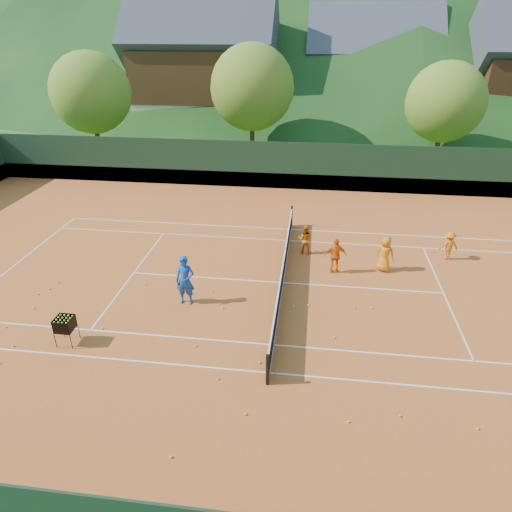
# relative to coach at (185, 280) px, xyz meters

# --- Properties ---
(ground) EXTENTS (400.00, 400.00, 0.00)m
(ground) POSITION_rel_coach_xyz_m (3.53, 1.97, -1.00)
(ground) COLOR #2F5019
(ground) RESTS_ON ground
(clay_court) EXTENTS (40.00, 24.00, 0.02)m
(clay_court) POSITION_rel_coach_xyz_m (3.53, 1.97, -0.99)
(clay_court) COLOR #BC541E
(clay_court) RESTS_ON ground
(coach) EXTENTS (0.72, 0.48, 1.96)m
(coach) POSITION_rel_coach_xyz_m (0.00, 0.00, 0.00)
(coach) COLOR #17479B
(coach) RESTS_ON clay_court
(student_a) EXTENTS (0.73, 0.61, 1.36)m
(student_a) POSITION_rel_coach_xyz_m (4.33, 4.88, -0.30)
(student_a) COLOR orange
(student_a) RESTS_ON clay_court
(student_b) EXTENTS (0.97, 0.47, 1.60)m
(student_b) POSITION_rel_coach_xyz_m (5.66, 3.15, -0.18)
(student_b) COLOR orange
(student_b) RESTS_ON clay_court
(student_c) EXTENTS (0.91, 0.78, 1.58)m
(student_c) POSITION_rel_coach_xyz_m (7.75, 3.59, -0.19)
(student_c) COLOR orange
(student_c) RESTS_ON clay_court
(student_d) EXTENTS (0.92, 0.61, 1.33)m
(student_d) POSITION_rel_coach_xyz_m (10.74, 5.06, -0.32)
(student_d) COLOR orange
(student_d) RESTS_ON clay_court
(tennis_ball_0) EXTENTS (0.07, 0.07, 0.07)m
(tennis_ball_0) POSITION_rel_coach_xyz_m (1.45, -6.88, -0.95)
(tennis_ball_0) COLOR #C6EA27
(tennis_ball_0) RESTS_ON clay_court
(tennis_ball_1) EXTENTS (0.07, 0.07, 0.07)m
(tennis_ball_1) POSITION_rel_coach_xyz_m (6.36, 0.43, -0.95)
(tennis_ball_1) COLOR #C6EA27
(tennis_ball_1) RESTS_ON clay_court
(tennis_ball_2) EXTENTS (0.07, 0.07, 0.07)m
(tennis_ball_2) POSITION_rel_coach_xyz_m (6.99, 0.48, -0.95)
(tennis_ball_2) COLOR #C6EA27
(tennis_ball_2) RESTS_ON clay_court
(tennis_ball_4) EXTENTS (0.07, 0.07, 0.07)m
(tennis_ball_4) POSITION_rel_coach_xyz_m (-2.02, 1.05, -0.95)
(tennis_ball_4) COLOR #C6EA27
(tennis_ball_4) RESTS_ON clay_court
(tennis_ball_5) EXTENTS (0.07, 0.07, 0.07)m
(tennis_ball_5) POSITION_rel_coach_xyz_m (-5.90, -2.39, -0.95)
(tennis_ball_5) COLOR #C6EA27
(tennis_ball_5) RESTS_ON clay_court
(tennis_ball_6) EXTENTS (0.07, 0.07, 0.07)m
(tennis_ball_6) POSITION_rel_coach_xyz_m (1.00, -2.56, -0.95)
(tennis_ball_6) COLOR #C6EA27
(tennis_ball_6) RESTS_ON clay_court
(tennis_ball_7) EXTENTS (0.07, 0.07, 0.07)m
(tennis_ball_7) POSITION_rel_coach_xyz_m (-5.75, 0.22, -0.95)
(tennis_ball_7) COLOR #C6EA27
(tennis_ball_7) RESTS_ON clay_court
(tennis_ball_8) EXTENTS (0.07, 0.07, 0.07)m
(tennis_ball_8) POSITION_rel_coach_xyz_m (9.22, -4.99, -0.95)
(tennis_ball_8) COLOR #C6EA27
(tennis_ball_8) RESTS_ON clay_court
(tennis_ball_9) EXTENTS (0.07, 0.07, 0.07)m
(tennis_ball_9) POSITION_rel_coach_xyz_m (-5.97, -0.21, -0.95)
(tennis_ball_9) COLOR #C6EA27
(tennis_ball_9) RESTS_ON clay_court
(tennis_ball_10) EXTENTS (0.07, 0.07, 0.07)m
(tennis_ball_10) POSITION_rel_coach_xyz_m (-2.50, -2.04, -0.95)
(tennis_ball_10) COLOR #C6EA27
(tennis_ball_10) RESTS_ON clay_court
(tennis_ball_12) EXTENTS (0.07, 0.07, 0.07)m
(tennis_ball_12) POSITION_rel_coach_xyz_m (4.63, 0.37, -0.95)
(tennis_ball_12) COLOR #C6EA27
(tennis_ball_12) RESTS_ON clay_court
(tennis_ball_13) EXTENTS (0.07, 0.07, 0.07)m
(tennis_ball_13) POSITION_rel_coach_xyz_m (0.79, 0.87, -0.95)
(tennis_ball_13) COLOR #C6EA27
(tennis_ball_13) RESTS_ON clay_court
(tennis_ball_14) EXTENTS (0.07, 0.07, 0.07)m
(tennis_ball_14) POSITION_rel_coach_xyz_m (-5.64, 0.76, -0.95)
(tennis_ball_14) COLOR #C6EA27
(tennis_ball_14) RESTS_ON clay_court
(tennis_ball_15) EXTENTS (0.07, 0.07, 0.07)m
(tennis_ball_15) POSITION_rel_coach_xyz_m (3.20, -3.12, -0.95)
(tennis_ball_15) COLOR #C6EA27
(tennis_ball_15) RESTS_ON clay_court
(tennis_ball_16) EXTENTS (0.07, 0.07, 0.07)m
(tennis_ball_16) POSITION_rel_coach_xyz_m (1.44, -0.22, -0.95)
(tennis_ball_16) COLOR #C6EA27
(tennis_ball_16) RESTS_ON clay_court
(tennis_ball_17) EXTENTS (0.07, 0.07, 0.07)m
(tennis_ball_17) POSITION_rel_coach_xyz_m (-5.00, -3.35, -0.95)
(tennis_ball_17) COLOR #C6EA27
(tennis_ball_17) RESTS_ON clay_court
(tennis_ball_18) EXTENTS (0.07, 0.07, 0.07)m
(tennis_ball_18) POSITION_rel_coach_xyz_m (2.04, -4.01, -0.95)
(tennis_ball_18) COLOR #C6EA27
(tennis_ball_18) RESTS_ON clay_court
(tennis_ball_19) EXTENTS (0.07, 0.07, 0.07)m
(tennis_ball_19) POSITION_rel_coach_xyz_m (4.09, 0.26, -0.95)
(tennis_ball_19) COLOR #C6EA27
(tennis_ball_19) RESTS_ON clay_court
(tennis_ball_20) EXTENTS (0.07, 0.07, 0.07)m
(tennis_ball_20) POSITION_rel_coach_xyz_m (3.06, -5.28, -0.95)
(tennis_ball_20) COLOR #C6EA27
(tennis_ball_20) RESTS_ON clay_court
(tennis_ball_22) EXTENTS (0.07, 0.07, 0.07)m
(tennis_ball_22) POSITION_rel_coach_xyz_m (3.74, -3.44, -0.95)
(tennis_ball_22) COLOR #C6EA27
(tennis_ball_22) RESTS_ON clay_court
(tennis_ball_23) EXTENTS (0.07, 0.07, 0.07)m
(tennis_ball_23) POSITION_rel_coach_xyz_m (4.06, 0.19, -0.95)
(tennis_ball_23) COLOR #C6EA27
(tennis_ball_23) RESTS_ON clay_court
(tennis_ball_24) EXTENTS (0.07, 0.07, 0.07)m
(tennis_ball_24) POSITION_rel_coach_xyz_m (5.55, -1.51, -0.95)
(tennis_ball_24) COLOR #C6EA27
(tennis_ball_24) RESTS_ON clay_court
(tennis_ball_26) EXTENTS (0.07, 0.07, 0.07)m
(tennis_ball_26) POSITION_rel_coach_xyz_m (7.25, -4.80, -0.95)
(tennis_ball_26) COLOR #C6EA27
(tennis_ball_26) RESTS_ON clay_court
(tennis_ball_28) EXTENTS (0.07, 0.07, 0.07)m
(tennis_ball_28) POSITION_rel_coach_xyz_m (5.84, -5.19, -0.95)
(tennis_ball_28) COLOR #C6EA27
(tennis_ball_28) RESTS_ON clay_court
(tennis_ball_29) EXTENTS (0.07, 0.07, 0.07)m
(tennis_ball_29) POSITION_rel_coach_xyz_m (-5.59, -1.13, -0.95)
(tennis_ball_29) COLOR #C6EA27
(tennis_ball_29) RESTS_ON clay_court
(court_lines) EXTENTS (23.83, 11.03, 0.00)m
(court_lines) POSITION_rel_coach_xyz_m (3.53, 1.97, -0.98)
(court_lines) COLOR silver
(court_lines) RESTS_ON clay_court
(tennis_net) EXTENTS (0.10, 12.07, 1.10)m
(tennis_net) POSITION_rel_coach_xyz_m (3.53, 1.97, -0.48)
(tennis_net) COLOR black
(tennis_net) RESTS_ON clay_court
(perimeter_fence) EXTENTS (40.40, 24.24, 3.00)m
(perimeter_fence) POSITION_rel_coach_xyz_m (3.53, 1.97, 0.27)
(perimeter_fence) COLOR black
(perimeter_fence) RESTS_ON clay_court
(ball_hopper) EXTENTS (0.57, 0.57, 1.00)m
(ball_hopper) POSITION_rel_coach_xyz_m (-3.28, -2.92, -0.23)
(ball_hopper) COLOR black
(ball_hopper) RESTS_ON clay_court
(chalet_left) EXTENTS (13.80, 9.93, 12.92)m
(chalet_left) POSITION_rel_coach_xyz_m (-6.47, 31.97, 4.65)
(chalet_left) COLOR beige
(chalet_left) RESTS_ON ground
(chalet_mid) EXTENTS (12.65, 8.82, 11.45)m
(chalet_mid) POSITION_rel_coach_xyz_m (9.53, 35.97, 3.99)
(chalet_mid) COLOR beige
(chalet_mid) RESTS_ON ground
(tree_a) EXTENTS (6.00, 6.00, 7.88)m
(tree_a) POSITION_rel_coach_xyz_m (-12.47, 19.97, 3.87)
(tree_a) COLOR #41281A
(tree_a) RESTS_ON ground
(tree_b) EXTENTS (6.40, 6.40, 8.40)m
(tree_b) POSITION_rel_coach_xyz_m (-0.47, 21.97, 4.19)
(tree_b) COLOR #3F2719
(tree_b) RESTS_ON ground
(tree_c) EXTENTS (5.60, 5.60, 7.35)m
(tree_c) POSITION_rel_coach_xyz_m (13.53, 20.97, 3.54)
(tree_c) COLOR #402B19
(tree_c) RESTS_ON ground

